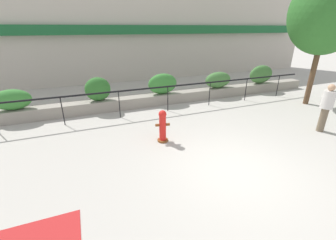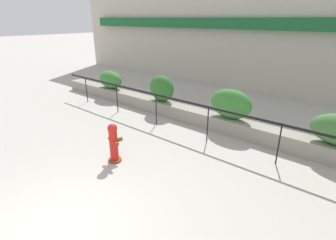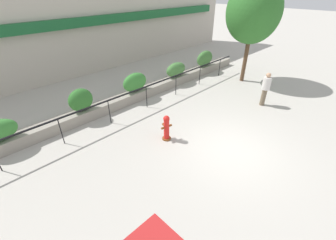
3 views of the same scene
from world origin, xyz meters
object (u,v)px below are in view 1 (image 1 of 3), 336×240
at_px(hedge_bush_4, 261,74).
at_px(hedge_bush_1, 98,89).
at_px(pedestrian, 327,105).
at_px(hedge_bush_2, 163,84).
at_px(fire_hydrant, 163,126).
at_px(street_tree, 327,14).
at_px(hedge_bush_0, 12,100).
at_px(hedge_bush_3, 218,80).

bearing_deg(hedge_bush_4, hedge_bush_1, 180.00).
height_order(hedge_bush_4, pedestrian, pedestrian).
distance_m(hedge_bush_2, fire_hydrant, 4.03).
bearing_deg(pedestrian, street_tree, 46.21).
distance_m(hedge_bush_0, street_tree, 13.43).
xyz_separation_m(hedge_bush_2, hedge_bush_4, (6.03, 0.00, 0.02)).
bearing_deg(hedge_bush_1, pedestrian, -35.52).
height_order(hedge_bush_1, street_tree, street_tree).
relative_size(hedge_bush_1, fire_hydrant, 1.01).
bearing_deg(pedestrian, hedge_bush_0, 153.75).
xyz_separation_m(hedge_bush_3, pedestrian, (1.05, -5.14, 0.07)).
relative_size(hedge_bush_4, pedestrian, 0.89).
xyz_separation_m(hedge_bush_0, hedge_bush_1, (3.22, 0.00, 0.11)).
bearing_deg(hedge_bush_0, hedge_bush_2, 0.00).
distance_m(hedge_bush_4, street_tree, 4.07).
height_order(hedge_bush_4, street_tree, street_tree).
relative_size(hedge_bush_0, hedge_bush_1, 1.25).
bearing_deg(fire_hydrant, hedge_bush_4, 26.74).
distance_m(hedge_bush_0, hedge_bush_2, 6.23).
bearing_deg(street_tree, hedge_bush_4, 101.10).
distance_m(hedge_bush_0, hedge_bush_4, 12.26).
distance_m(hedge_bush_3, pedestrian, 5.24).
xyz_separation_m(hedge_bush_2, hedge_bush_3, (3.14, 0.00, -0.07)).
xyz_separation_m(street_tree, pedestrian, (-2.36, -2.47, -3.05)).
distance_m(hedge_bush_0, pedestrian, 11.62).
height_order(hedge_bush_0, pedestrian, pedestrian).
bearing_deg(street_tree, hedge_bush_2, 157.82).
bearing_deg(fire_hydrant, hedge_bush_1, 113.13).
relative_size(fire_hydrant, pedestrian, 0.62).
relative_size(hedge_bush_1, street_tree, 0.19).
height_order(hedge_bush_0, hedge_bush_3, hedge_bush_3).
relative_size(hedge_bush_4, street_tree, 0.27).
bearing_deg(fire_hydrant, street_tree, 7.69).
bearing_deg(hedge_bush_3, fire_hydrant, -140.53).
relative_size(hedge_bush_2, street_tree, 0.25).
height_order(hedge_bush_1, fire_hydrant, hedge_bush_1).
distance_m(hedge_bush_4, fire_hydrant, 8.34).
bearing_deg(street_tree, fire_hydrant, -172.31).
relative_size(hedge_bush_0, street_tree, 0.24).
bearing_deg(hedge_bush_3, hedge_bush_2, 180.00).
distance_m(hedge_bush_3, hedge_bush_4, 2.89).
height_order(hedge_bush_2, fire_hydrant, hedge_bush_2).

